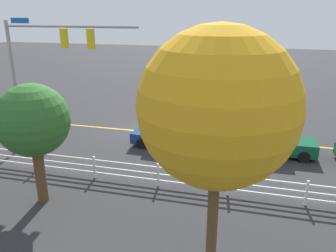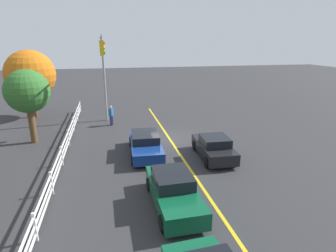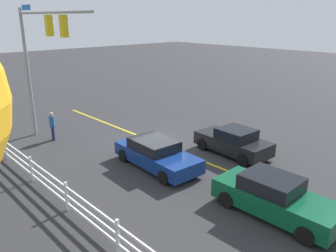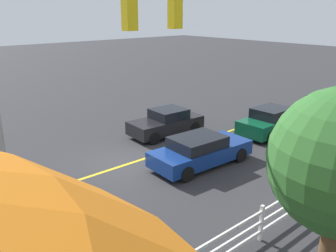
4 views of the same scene
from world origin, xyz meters
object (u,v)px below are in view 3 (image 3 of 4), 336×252
car_2 (275,197)px  pedestrian (52,125)px  car_3 (156,154)px  car_0 (233,142)px

car_2 → pedestrian: pedestrian is taller
car_2 → car_3: size_ratio=0.95×
car_0 → pedestrian: (8.44, 5.97, 0.25)m
car_0 → car_2: bearing=144.2°
car_2 → car_3: bearing=-177.2°
car_0 → pedestrian: bearing=38.3°
car_0 → pedestrian: pedestrian is taller
car_3 → car_2: bearing=6.4°
car_3 → car_0: bearing=72.3°
car_2 → pedestrian: bearing=-170.5°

